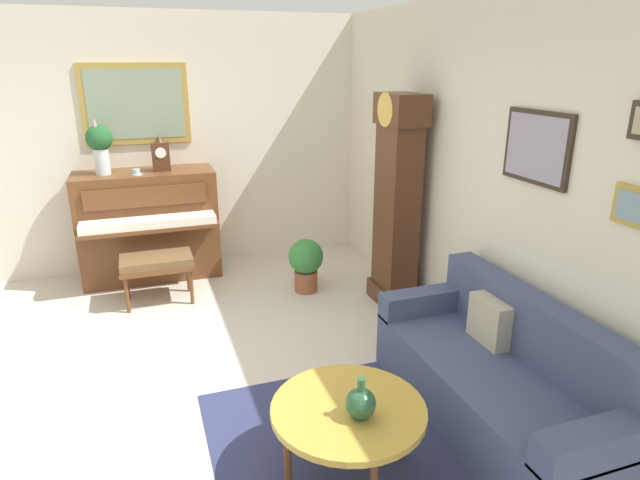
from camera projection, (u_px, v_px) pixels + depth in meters
ground_plane at (186, 386)px, 4.05m from camera, size 6.40×6.00×0.10m
wall_left at (152, 144)px, 5.91m from camera, size 0.13×4.90×2.80m
wall_back at (475, 177)px, 4.31m from camera, size 5.30×0.13×2.80m
area_rug at (348, 472)px, 3.14m from camera, size 2.10×1.50×0.01m
piano at (149, 225)px, 5.81m from camera, size 0.87×1.44×1.18m
piano_bench at (157, 263)px, 5.23m from camera, size 0.42×0.70×0.48m
grandfather_clock at (397, 208)px, 5.05m from camera, size 0.52×0.34×2.03m
couch at (502, 379)px, 3.50m from camera, size 1.90×0.80×0.84m
coffee_table at (348, 411)px, 3.01m from camera, size 0.88×0.88×0.46m
mantel_clock at (161, 155)px, 5.62m from camera, size 0.13×0.18×0.38m
flower_vase at (100, 144)px, 5.40m from camera, size 0.26×0.26×0.58m
teacup at (136, 173)px, 5.46m from camera, size 0.12×0.12×0.06m
green_jug at (361, 403)px, 2.88m from camera, size 0.17×0.17×0.24m
potted_plant at (306, 262)px, 5.50m from camera, size 0.36×0.36×0.56m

